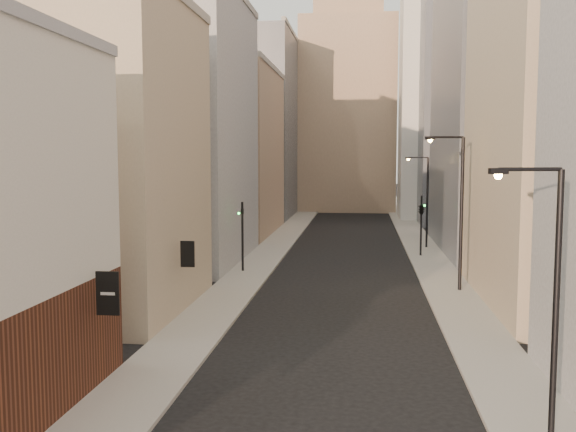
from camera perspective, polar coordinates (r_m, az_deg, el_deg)
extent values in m
cube|color=gray|center=(62.47, -0.55, -2.08)|extent=(3.00, 140.00, 0.15)
cube|color=gray|center=(62.22, 11.42, -2.22)|extent=(3.00, 140.00, 0.15)
cube|color=black|center=(22.63, -15.74, -6.64)|extent=(0.80, 0.08, 1.50)
cube|color=black|center=(31.99, -8.92, -3.36)|extent=(0.70, 0.08, 1.30)
cube|color=tan|center=(35.03, -15.60, 4.82)|extent=(8.00, 12.00, 16.00)
cube|color=gray|center=(50.25, -8.72, 7.37)|extent=(8.00, 16.00, 20.00)
cube|color=#A08168|center=(67.75, -4.67, 5.63)|extent=(8.00, 18.00, 17.00)
cube|color=gray|center=(87.53, -2.12, 7.89)|extent=(8.00, 20.00, 24.00)
cube|color=tan|center=(38.06, 23.28, 7.63)|extent=(8.00, 16.00, 20.00)
cube|color=gray|center=(57.67, 17.62, 9.91)|extent=(8.00, 20.00, 26.00)
cube|color=gray|center=(87.72, 18.24, 16.18)|extent=(20.00, 22.00, 50.00)
cube|color=#A08168|center=(98.64, 5.36, 8.76)|extent=(14.00, 14.00, 28.00)
cube|color=#A08168|center=(101.07, 5.45, 18.43)|extent=(10.00, 10.00, 6.00)
cube|color=silver|center=(85.36, 12.71, 11.19)|extent=(8.00, 8.00, 34.00)
cylinder|color=black|center=(18.89, 22.70, -8.19)|extent=(0.18, 0.18, 7.88)
cylinder|color=black|center=(17.97, 20.73, 3.90)|extent=(1.73, 0.52, 0.11)
cube|color=black|center=(17.58, 18.20, 3.82)|extent=(0.51, 0.30, 0.16)
sphere|color=#FDB63F|center=(17.58, 18.19, 3.44)|extent=(0.21, 0.21, 0.21)
cylinder|color=black|center=(39.64, 15.16, 0.03)|extent=(0.21, 0.21, 9.30)
cylinder|color=black|center=(39.07, 13.94, 6.82)|extent=(2.02, 0.70, 0.12)
cube|color=black|center=(38.66, 12.53, 6.79)|extent=(0.61, 0.38, 0.19)
sphere|color=#FDB63F|center=(38.66, 12.52, 6.59)|extent=(0.25, 0.25, 0.25)
cylinder|color=black|center=(57.60, 12.27, 1.10)|extent=(0.18, 0.18, 8.04)
cylinder|color=black|center=(57.71, 11.50, 5.12)|extent=(1.69, 0.78, 0.11)
cube|color=black|center=(57.99, 10.66, 5.09)|extent=(0.53, 0.37, 0.16)
sphere|color=#FDB63F|center=(57.99, 10.65, 4.98)|extent=(0.21, 0.21, 0.21)
cylinder|color=black|center=(44.98, -4.07, -1.92)|extent=(0.16, 0.16, 5.00)
imported|color=black|center=(44.79, -4.08, 0.23)|extent=(0.51, 0.51, 1.31)
sphere|color=#19E533|center=(44.84, -4.39, 0.24)|extent=(0.16, 0.16, 0.16)
cylinder|color=black|center=(52.91, 11.75, -0.92)|extent=(0.16, 0.16, 5.00)
imported|color=black|center=(52.75, 11.78, 0.92)|extent=(0.68, 0.68, 1.47)
sphere|color=#19E533|center=(52.77, 12.05, 0.92)|extent=(0.16, 0.16, 0.16)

